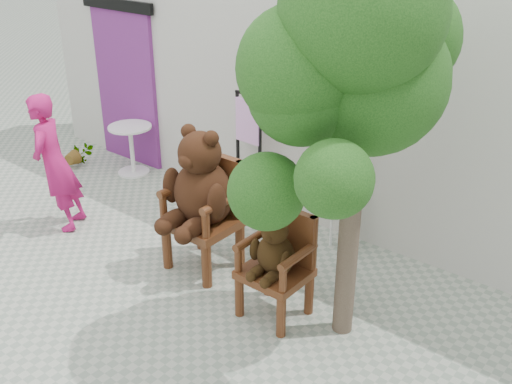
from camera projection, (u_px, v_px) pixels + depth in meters
ground_plane at (132, 319)px, 5.52m from camera, size 60.00×60.00×0.00m
back_wall at (324, 89)px, 7.04m from camera, size 9.00×1.00×3.00m
doorway at (126, 83)px, 8.53m from camera, size 1.40×0.11×2.33m
chair_big at (202, 192)px, 5.97m from camera, size 0.76×0.81×1.54m
chair_small at (277, 256)px, 5.35m from camera, size 0.57×0.55×1.03m
person at (54, 164)px, 6.79m from camera, size 0.64×0.70×1.60m
cafe_table at (131, 144)px, 8.36m from camera, size 0.60×0.60×0.70m
display_stand at (249, 168)px, 7.22m from camera, size 0.47×0.38×1.51m
stool_bucket at (345, 194)px, 6.43m from camera, size 0.32×0.32×1.45m
tree at (349, 60)px, 4.41m from camera, size 1.44×1.88×3.39m
potted_plant at (78, 154)px, 8.70m from camera, size 0.40×0.36×0.38m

